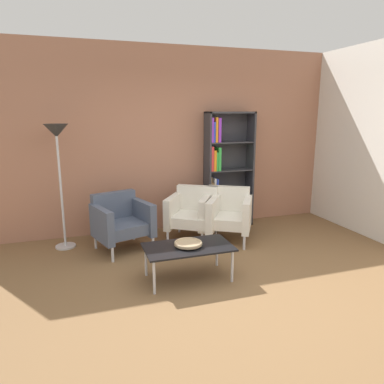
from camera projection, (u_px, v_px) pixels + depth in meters
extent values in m
plane|color=brown|center=(226.00, 296.00, 3.73)|extent=(8.32, 8.32, 0.00)
cube|color=#A87056|center=(167.00, 140.00, 5.69)|extent=(6.40, 0.12, 2.90)
cube|color=#333338|center=(207.00, 171.00, 5.77)|extent=(0.03, 0.30, 1.90)
cube|color=#333338|center=(250.00, 169.00, 6.01)|extent=(0.03, 0.30, 1.90)
cube|color=#333338|center=(230.00, 112.00, 5.68)|extent=(0.80, 0.30, 0.03)
cube|color=#333338|center=(228.00, 224.00, 6.10)|extent=(0.80, 0.30, 0.03)
cube|color=#333338|center=(226.00, 169.00, 6.02)|extent=(0.80, 0.02, 1.90)
cube|color=#333338|center=(228.00, 197.00, 5.99)|extent=(0.76, 0.28, 0.02)
cube|color=#333338|center=(229.00, 170.00, 5.89)|extent=(0.76, 0.28, 0.02)
cube|color=#333338|center=(230.00, 142.00, 5.79)|extent=(0.76, 0.28, 0.02)
cube|color=white|center=(210.00, 217.00, 5.92)|extent=(0.04, 0.19, 0.26)
cube|color=black|center=(211.00, 214.00, 5.94)|extent=(0.02, 0.24, 0.36)
cube|color=yellow|center=(214.00, 216.00, 5.95)|extent=(0.02, 0.22, 0.30)
cube|color=orange|center=(217.00, 217.00, 5.94)|extent=(0.04, 0.17, 0.25)
cube|color=olive|center=(209.00, 187.00, 5.81)|extent=(0.02, 0.20, 0.37)
cube|color=olive|center=(211.00, 190.00, 5.83)|extent=(0.03, 0.22, 0.28)
cube|color=white|center=(214.00, 188.00, 5.81)|extent=(0.03, 0.17, 0.34)
cube|color=blue|center=(216.00, 188.00, 5.85)|extent=(0.02, 0.22, 0.33)
cube|color=red|center=(210.00, 159.00, 5.71)|extent=(0.04, 0.21, 0.39)
cube|color=orange|center=(213.00, 160.00, 5.71)|extent=(0.04, 0.18, 0.33)
cube|color=green|center=(215.00, 161.00, 5.76)|extent=(0.03, 0.25, 0.30)
cube|color=green|center=(217.00, 159.00, 5.76)|extent=(0.04, 0.24, 0.37)
cube|color=purple|center=(210.00, 130.00, 5.63)|extent=(0.04, 0.25, 0.39)
cube|color=blue|center=(212.00, 132.00, 5.64)|extent=(0.02, 0.25, 0.32)
cube|color=orange|center=(214.00, 130.00, 5.64)|extent=(0.04, 0.25, 0.39)
cube|color=purple|center=(218.00, 130.00, 5.65)|extent=(0.04, 0.22, 0.38)
cube|color=black|center=(188.00, 247.00, 4.03)|extent=(1.00, 0.56, 0.02)
cylinder|color=silver|center=(154.00, 277.00, 3.73)|extent=(0.03, 0.03, 0.38)
cylinder|color=silver|center=(232.00, 266.00, 4.00)|extent=(0.03, 0.03, 0.38)
cylinder|color=silver|center=(146.00, 260.00, 4.15)|extent=(0.03, 0.03, 0.38)
cylinder|color=silver|center=(217.00, 251.00, 4.43)|extent=(0.03, 0.03, 0.38)
cylinder|color=tan|center=(188.00, 245.00, 4.03)|extent=(0.13, 0.13, 0.02)
cylinder|color=tan|center=(188.00, 244.00, 4.02)|extent=(0.32, 0.32, 0.02)
torus|color=tan|center=(188.00, 243.00, 4.02)|extent=(0.32, 0.32, 0.02)
cube|color=white|center=(193.00, 219.00, 5.32)|extent=(0.85, 0.84, 0.16)
cube|color=white|center=(197.00, 198.00, 5.51)|extent=(0.60, 0.45, 0.38)
cube|color=white|center=(173.00, 211.00, 5.35)|extent=(0.42, 0.57, 0.46)
cube|color=white|center=(213.00, 214.00, 5.19)|extent=(0.42, 0.57, 0.46)
cylinder|color=silver|center=(168.00, 237.00, 5.14)|extent=(0.04, 0.04, 0.24)
cylinder|color=silver|center=(208.00, 241.00, 4.99)|extent=(0.04, 0.04, 0.24)
cylinder|color=silver|center=(179.00, 225.00, 5.69)|extent=(0.04, 0.04, 0.24)
cylinder|color=silver|center=(216.00, 228.00, 5.54)|extent=(0.04, 0.04, 0.24)
cube|color=#4C566B|center=(123.00, 228.00, 4.92)|extent=(0.79, 0.75, 0.16)
cube|color=#4C566B|center=(114.00, 205.00, 5.07)|extent=(0.65, 0.31, 0.38)
cube|color=#4C566B|center=(102.00, 225.00, 4.70)|extent=(0.29, 0.62, 0.46)
cube|color=#4C566B|center=(143.00, 217.00, 5.06)|extent=(0.29, 0.62, 0.46)
cylinder|color=silver|center=(113.00, 253.00, 4.55)|extent=(0.04, 0.04, 0.24)
cylinder|color=silver|center=(153.00, 243.00, 4.89)|extent=(0.04, 0.04, 0.24)
cylinder|color=silver|center=(96.00, 240.00, 5.01)|extent=(0.04, 0.04, 0.24)
cylinder|color=silver|center=(134.00, 232.00, 5.35)|extent=(0.04, 0.04, 0.24)
cube|color=white|center=(226.00, 220.00, 5.27)|extent=(0.85, 0.83, 0.16)
cube|color=white|center=(229.00, 198.00, 5.47)|extent=(0.61, 0.43, 0.38)
cube|color=white|center=(205.00, 212.00, 5.29)|extent=(0.40, 0.58, 0.46)
cube|color=white|center=(247.00, 215.00, 5.16)|extent=(0.40, 0.58, 0.46)
cylinder|color=silver|center=(202.00, 238.00, 5.08)|extent=(0.04, 0.04, 0.24)
cylinder|color=silver|center=(244.00, 242.00, 4.95)|extent=(0.04, 0.04, 0.24)
cylinder|color=silver|center=(209.00, 226.00, 5.63)|extent=(0.04, 0.04, 0.24)
cylinder|color=silver|center=(247.00, 229.00, 5.51)|extent=(0.04, 0.04, 0.24)
cylinder|color=silver|center=(66.00, 246.00, 5.08)|extent=(0.28, 0.28, 0.02)
cylinder|color=silver|center=(61.00, 189.00, 4.89)|extent=(0.03, 0.03, 1.65)
cone|color=#2D2D2D|center=(56.00, 131.00, 4.72)|extent=(0.32, 0.32, 0.18)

